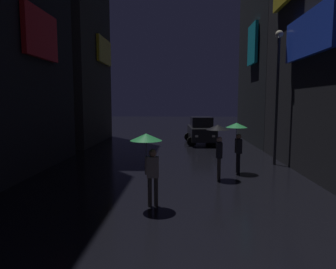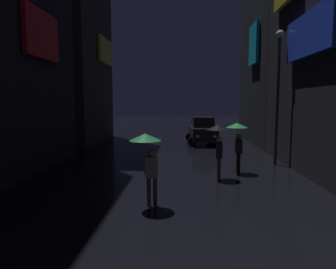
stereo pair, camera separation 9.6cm
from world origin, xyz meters
name	(u,v)px [view 1 (the left image)]	position (x,y,z in m)	size (l,w,h in m)	color
pedestrian_foreground_right_green	(148,149)	(-0.40, 8.19, 1.67)	(0.90, 0.90, 2.12)	#38332D
pedestrian_midstreet_left_black	(218,136)	(1.96, 11.47, 1.67)	(0.90, 0.90, 2.12)	#38332D
pedestrian_near_crossing_green	(237,134)	(2.88, 12.52, 1.67)	(0.90, 0.90, 2.12)	black
car_distant	(201,131)	(1.96, 21.33, 0.93)	(2.41, 4.23, 1.92)	black
streetlamp_right_far	(277,83)	(5.00, 14.24, 3.85)	(0.36, 0.36, 6.26)	#2D2D33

